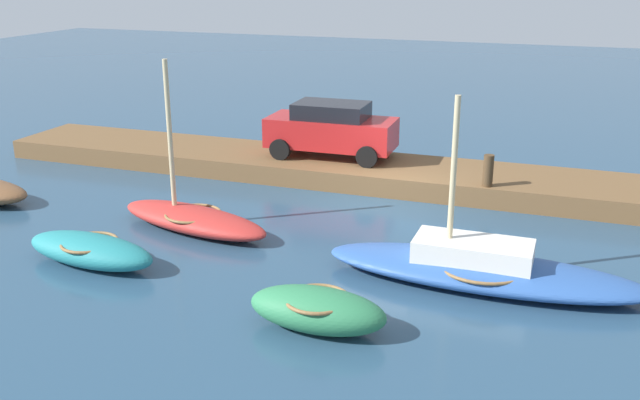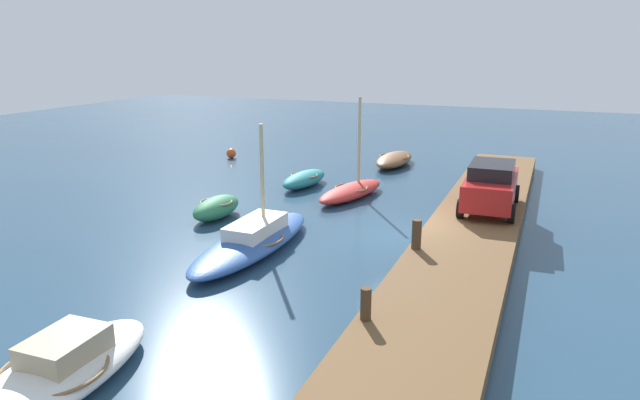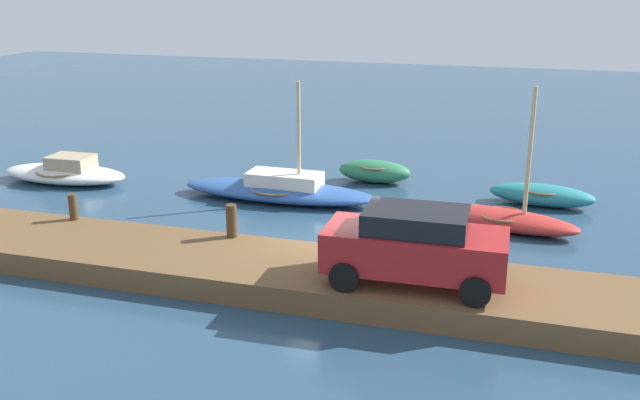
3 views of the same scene
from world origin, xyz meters
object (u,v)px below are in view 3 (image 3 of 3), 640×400
at_px(dinghy_green, 375,171).
at_px(mooring_post_mid_west, 232,221).
at_px(motorboat_white, 65,172).
at_px(sailboat_blue, 279,189).
at_px(mooring_post_west, 73,207).
at_px(rowboat_red, 503,218).
at_px(rowboat_teal, 542,195).
at_px(parked_car, 415,245).

relative_size(dinghy_green, mooring_post_mid_west, 2.98).
height_order(motorboat_white, dinghy_green, motorboat_white).
bearing_deg(sailboat_blue, motorboat_white, -178.14).
relative_size(sailboat_blue, mooring_post_west, 9.08).
xyz_separation_m(rowboat_red, mooring_post_mid_west, (-6.58, -4.27, 0.69)).
distance_m(dinghy_green, mooring_post_west, 10.41).
height_order(motorboat_white, mooring_post_west, mooring_post_west).
bearing_deg(rowboat_red, dinghy_green, 153.65).
xyz_separation_m(motorboat_white, rowboat_teal, (16.14, 2.07, -0.01)).
bearing_deg(parked_car, dinghy_green, 106.20).
xyz_separation_m(rowboat_teal, parked_car, (-2.71, -8.37, 1.11)).
relative_size(motorboat_white, mooring_post_mid_west, 5.46).
height_order(motorboat_white, parked_car, parked_car).
distance_m(rowboat_red, mooring_post_mid_west, 7.88).
distance_m(rowboat_teal, rowboat_red, 2.83).
height_order(dinghy_green, sailboat_blue, sailboat_blue).
relative_size(rowboat_teal, rowboat_red, 0.74).
distance_m(motorboat_white, rowboat_teal, 16.28).
bearing_deg(mooring_post_west, parked_car, -8.72).
distance_m(dinghy_green, sailboat_blue, 3.87).
bearing_deg(rowboat_red, mooring_post_mid_west, -134.66).
xyz_separation_m(rowboat_teal, mooring_post_mid_west, (-7.65, -6.89, 0.67)).
height_order(mooring_post_mid_west, parked_car, parked_car).
xyz_separation_m(dinghy_green, mooring_post_mid_west, (-1.99, -7.95, 0.61)).
distance_m(sailboat_blue, parked_car, 8.56).
height_order(mooring_post_west, mooring_post_mid_west, mooring_post_mid_west).
xyz_separation_m(rowboat_red, mooring_post_west, (-11.29, -4.27, 0.62)).
distance_m(rowboat_teal, parked_car, 8.87).
height_order(motorboat_white, sailboat_blue, sailboat_blue).
xyz_separation_m(rowboat_teal, rowboat_red, (-1.07, -2.62, -0.02)).
relative_size(dinghy_green, sailboat_blue, 0.39).
xyz_separation_m(mooring_post_west, parked_car, (9.65, -1.48, 0.51)).
xyz_separation_m(motorboat_white, mooring_post_west, (3.78, -4.82, 0.59)).
distance_m(motorboat_white, parked_car, 14.88).
height_order(rowboat_red, mooring_post_west, rowboat_red).
bearing_deg(motorboat_white, rowboat_red, -3.84).
bearing_deg(mooring_post_mid_west, rowboat_teal, 42.00).
distance_m(mooring_post_west, mooring_post_mid_west, 4.71).
bearing_deg(parked_car, mooring_post_west, 170.10).
height_order(rowboat_teal, rowboat_red, rowboat_red).
bearing_deg(parked_car, rowboat_teal, 70.87).
distance_m(motorboat_white, mooring_post_mid_west, 9.79).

